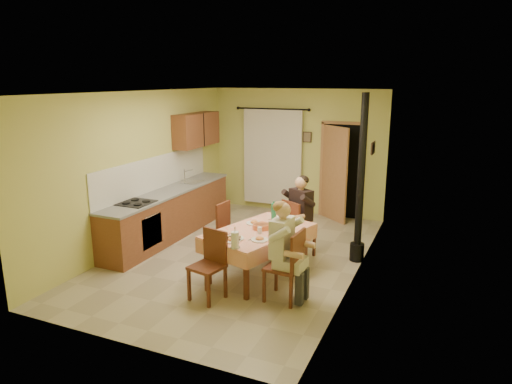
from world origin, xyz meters
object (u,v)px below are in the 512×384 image
at_px(chair_far, 298,239).
at_px(man_far, 300,207).
at_px(chair_near, 208,279).
at_px(chair_right, 284,280).
at_px(dining_table, 259,253).
at_px(chair_left, 232,242).
at_px(man_right, 284,240).
at_px(stove_flue, 360,202).

xyz_separation_m(chair_far, man_far, (0.01, 0.01, 0.59)).
relative_size(chair_near, chair_right, 0.96).
bearing_deg(chair_right, chair_near, 115.56).
height_order(dining_table, chair_near, chair_near).
xyz_separation_m(dining_table, chair_near, (-0.35, -0.98, -0.09)).
distance_m(dining_table, chair_left, 0.85).
height_order(dining_table, chair_right, chair_right).
height_order(chair_far, chair_right, chair_right).
bearing_deg(man_right, chair_far, 14.94).
xyz_separation_m(chair_near, man_right, (0.97, 0.40, 0.59)).
height_order(dining_table, stove_flue, stove_flue).
bearing_deg(man_far, dining_table, -75.87).
relative_size(chair_near, man_right, 0.70).
xyz_separation_m(chair_near, chair_right, (0.99, 0.40, 0.00)).
height_order(chair_far, stove_flue, stove_flue).
xyz_separation_m(chair_far, man_right, (0.33, -1.64, 0.59)).
relative_size(chair_right, man_far, 0.74).
bearing_deg(chair_right, chair_far, 15.46).
relative_size(dining_table, chair_right, 1.89).
xyz_separation_m(chair_right, man_right, (-0.02, 0.00, 0.59)).
bearing_deg(dining_table, chair_far, 91.72).
bearing_deg(dining_table, man_right, -26.12).
relative_size(chair_near, chair_left, 1.00).
bearing_deg(man_far, man_right, -49.35).
relative_size(chair_left, stove_flue, 0.35).
relative_size(chair_far, chair_left, 1.03).
bearing_deg(man_far, chair_far, -90.00).
xyz_separation_m(chair_near, chair_left, (-0.34, 1.46, -0.00)).
xyz_separation_m(man_far, stove_flue, (0.98, 0.17, 0.15)).
bearing_deg(dining_table, chair_left, 162.73).
bearing_deg(chair_right, man_right, 90.00).
distance_m(man_far, stove_flue, 1.01).
bearing_deg(chair_left, chair_right, 56.25).
xyz_separation_m(dining_table, chair_left, (-0.70, 0.48, -0.09)).
distance_m(chair_far, chair_right, 1.68).
bearing_deg(stove_flue, dining_table, -135.87).
relative_size(chair_far, chair_near, 1.02).
relative_size(chair_near, man_far, 0.70).
height_order(man_far, man_right, same).
bearing_deg(chair_far, stove_flue, 40.20).
distance_m(dining_table, chair_right, 0.87).
distance_m(dining_table, chair_far, 1.10).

